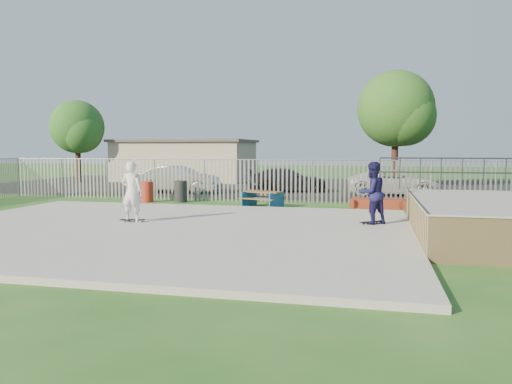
% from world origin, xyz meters
% --- Properties ---
extents(ground, '(120.00, 120.00, 0.00)m').
position_xyz_m(ground, '(0.00, 0.00, 0.00)').
color(ground, '#24591E').
rests_on(ground, ground).
extents(concrete_slab, '(15.00, 12.00, 0.15)m').
position_xyz_m(concrete_slab, '(0.00, 0.00, 0.07)').
color(concrete_slab, '#A2A19C').
rests_on(concrete_slab, ground).
extents(quarter_pipe, '(5.50, 7.05, 2.19)m').
position_xyz_m(quarter_pipe, '(9.50, 1.04, 0.56)').
color(quarter_pipe, tan).
rests_on(quarter_pipe, ground).
extents(fence, '(26.04, 16.02, 2.00)m').
position_xyz_m(fence, '(1.00, 4.59, 1.00)').
color(fence, gray).
rests_on(fence, ground).
extents(picnic_table, '(1.95, 1.76, 0.69)m').
position_xyz_m(picnic_table, '(1.71, 7.04, 0.35)').
color(picnic_table, brown).
rests_on(picnic_table, ground).
extents(funbox, '(2.01, 1.02, 0.40)m').
position_xyz_m(funbox, '(6.57, 7.73, 0.20)').
color(funbox, maroon).
rests_on(funbox, ground).
extents(trash_bin_red, '(0.58, 0.58, 0.97)m').
position_xyz_m(trash_bin_red, '(-4.03, 7.77, 0.49)').
color(trash_bin_red, '#A62919').
rests_on(trash_bin_red, ground).
extents(trash_bin_grey, '(0.61, 0.61, 1.01)m').
position_xyz_m(trash_bin_grey, '(-2.49, 8.13, 0.51)').
color(trash_bin_grey, black).
rests_on(trash_bin_grey, ground).
extents(parking_lot, '(40.00, 18.00, 0.02)m').
position_xyz_m(parking_lot, '(0.00, 19.00, 0.01)').
color(parking_lot, black).
rests_on(parking_lot, ground).
extents(car_silver, '(4.70, 1.79, 1.53)m').
position_xyz_m(car_silver, '(-4.36, 12.58, 0.78)').
color(car_silver, '#B7B7BC').
rests_on(car_silver, parking_lot).
extents(car_dark, '(5.00, 2.99, 1.36)m').
position_xyz_m(car_dark, '(1.48, 14.64, 0.70)').
color(car_dark, black).
rests_on(car_dark, parking_lot).
extents(car_white, '(5.10, 2.64, 1.37)m').
position_xyz_m(car_white, '(7.44, 13.81, 0.71)').
color(car_white, silver).
rests_on(car_white, parking_lot).
extents(building, '(10.40, 6.40, 3.20)m').
position_xyz_m(building, '(-8.00, 23.00, 1.61)').
color(building, '#BDB091').
rests_on(building, ground).
extents(tree_left, '(3.97, 3.97, 6.12)m').
position_xyz_m(tree_left, '(-15.27, 19.64, 4.11)').
color(tree_left, '#3E2919').
rests_on(tree_left, ground).
extents(tree_mid, '(4.83, 4.83, 7.45)m').
position_xyz_m(tree_mid, '(7.67, 19.27, 5.01)').
color(tree_mid, '#402519').
rests_on(tree_mid, ground).
extents(skateboard_a, '(0.75, 0.66, 0.08)m').
position_xyz_m(skateboard_a, '(6.29, 2.15, 0.19)').
color(skateboard_a, black).
rests_on(skateboard_a, concrete_slab).
extents(skateboard_b, '(0.82, 0.34, 0.08)m').
position_xyz_m(skateboard_b, '(-1.27, 0.86, 0.19)').
color(skateboard_b, black).
rests_on(skateboard_b, concrete_slab).
extents(skater_navy, '(1.21, 1.17, 1.96)m').
position_xyz_m(skater_navy, '(6.29, 2.15, 1.13)').
color(skater_navy, '#161544').
rests_on(skater_navy, concrete_slab).
extents(skater_white, '(0.72, 0.48, 1.96)m').
position_xyz_m(skater_white, '(-1.27, 0.86, 1.13)').
color(skater_white, white).
rests_on(skater_white, concrete_slab).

